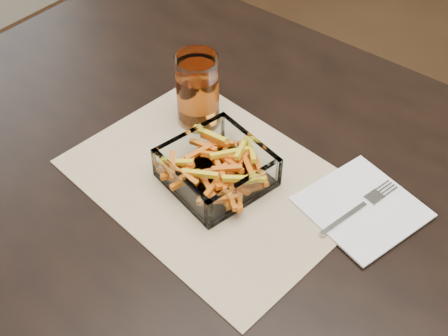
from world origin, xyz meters
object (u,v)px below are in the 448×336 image
(dining_table, at_px, (301,246))
(tumbler, at_px, (198,92))
(glass_bowl, at_px, (216,170))
(fork, at_px, (361,206))

(dining_table, bearing_deg, tumbler, 167.39)
(dining_table, xyz_separation_m, tumbler, (-0.27, 0.06, 0.15))
(dining_table, distance_m, tumbler, 0.32)
(glass_bowl, xyz_separation_m, fork, (0.21, 0.09, -0.02))
(tumbler, bearing_deg, glass_bowl, -38.43)
(dining_table, distance_m, glass_bowl, 0.19)
(tumbler, xyz_separation_m, fork, (0.34, -0.00, -0.06))
(fork, bearing_deg, tumbler, -168.00)
(fork, bearing_deg, glass_bowl, -143.64)
(glass_bowl, xyz_separation_m, tumbler, (-0.12, 0.10, 0.04))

